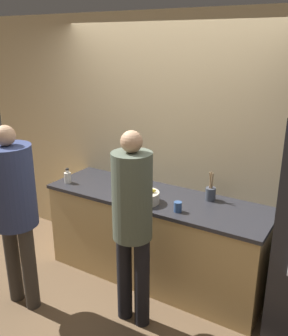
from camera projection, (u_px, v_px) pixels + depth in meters
ground_plane at (135, 296)px, 3.60m from camera, size 14.00×14.00×0.00m
wall_back at (174, 148)px, 3.78m from camera, size 5.20×0.06×2.60m
counter at (156, 236)px, 3.77m from camera, size 2.22×0.73×0.90m
person_left at (13, 201)px, 3.18m from camera, size 0.39×0.39×1.69m
person_center at (132, 217)px, 2.98m from camera, size 0.32×0.32×1.70m
fruit_bowl at (145, 197)px, 3.45m from camera, size 0.27×0.27×0.14m
utensil_crock at (211, 193)px, 3.50m from camera, size 0.10×0.10×0.28m
bottle_clear at (68, 177)px, 3.93m from camera, size 0.07×0.07×0.16m
cup_blue at (178, 207)px, 3.27m from camera, size 0.07×0.07×0.09m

